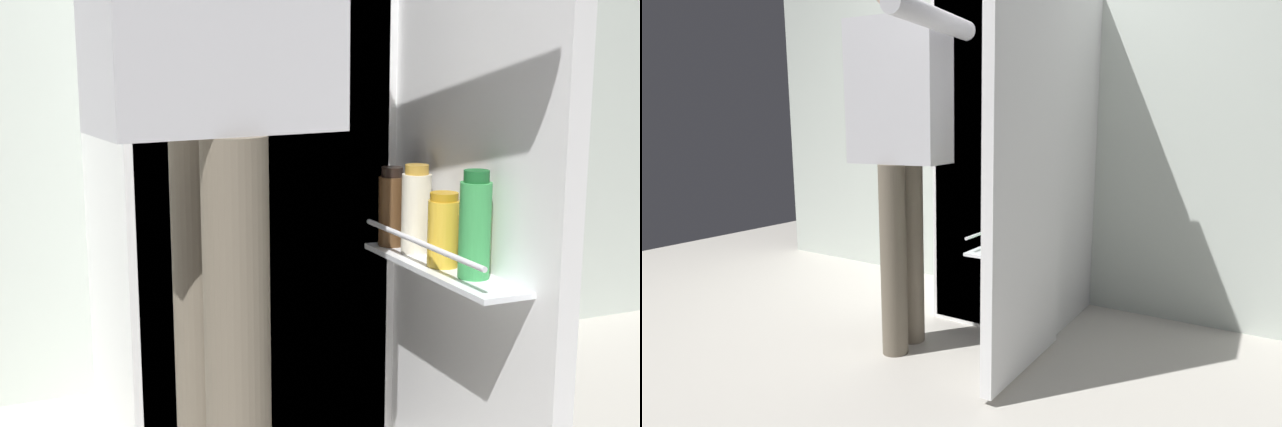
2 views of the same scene
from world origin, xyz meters
TOP-DOWN VIEW (x-y plane):
  - refrigerator at (0.02, 0.52)m, footprint 0.72×1.29m
  - person at (-0.23, -0.13)m, footprint 0.62×0.73m

SIDE VIEW (x-z plane):
  - refrigerator at x=0.02m, z-range 0.00..1.74m
  - person at x=-0.23m, z-range 0.19..1.94m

